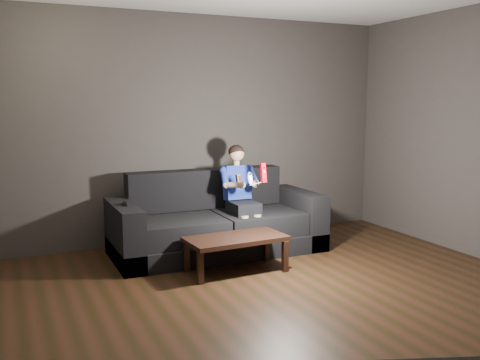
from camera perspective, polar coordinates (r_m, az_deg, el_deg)
name	(u,v)px	position (r m, az deg, el deg)	size (l,w,h in m)	color
floor	(301,309)	(4.52, 6.51, -13.51)	(5.00, 5.00, 0.00)	black
back_wall	(196,129)	(6.48, -4.68, 5.42)	(5.00, 0.04, 2.70)	#3C3833
sofa	(216,226)	(6.03, -2.53, -4.94)	(2.32, 1.00, 0.90)	black
child	(240,187)	(5.98, 0.04, -0.79)	(0.43, 0.53, 1.06)	black
wii_remote_red	(263,173)	(5.62, 2.51, 0.77)	(0.05, 0.08, 0.21)	#F00012
nunchuk_white	(250,178)	(5.57, 1.07, 0.18)	(0.06, 0.09, 0.14)	white
wii_remote_black	(124,204)	(5.58, -12.24, -2.50)	(0.05, 0.15, 0.03)	black
coffee_table	(236,241)	(5.32, -0.46, -6.55)	(1.01, 0.55, 0.36)	black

